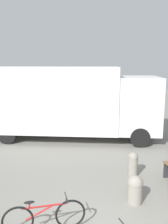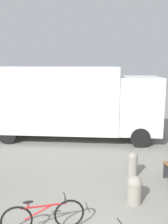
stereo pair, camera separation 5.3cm
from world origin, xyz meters
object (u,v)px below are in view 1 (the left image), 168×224
at_px(bollard_near_bench, 135,188).
at_px(bollard_far_bench, 133,163).
at_px(delivery_truck, 67,100).
at_px(bicycle_middle, 44,216).

relative_size(bollard_near_bench, bollard_far_bench, 0.92).
height_order(delivery_truck, bollard_near_bench, delivery_truck).
distance_m(delivery_truck, bicycle_middle, 6.99).
relative_size(bicycle_middle, bollard_near_bench, 2.32).
distance_m(bicycle_middle, bollard_far_bench, 3.52).
xyz_separation_m(bicycle_middle, bollard_near_bench, (2.07, 1.18, 0.04)).
bearing_deg(delivery_truck, bicycle_middle, -85.75).
bearing_deg(bollard_near_bench, bicycle_middle, -150.38).
height_order(delivery_truck, bicycle_middle, delivery_truck).
relative_size(delivery_truck, bicycle_middle, 4.90).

